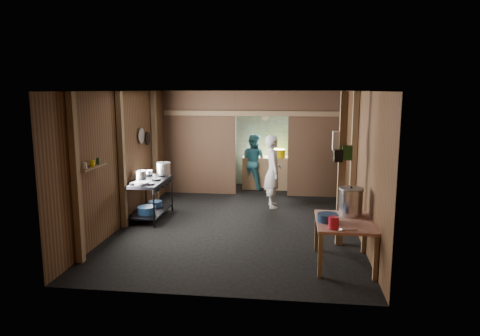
# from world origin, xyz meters

# --- Properties ---
(floor) EXTENTS (4.50, 7.00, 0.00)m
(floor) POSITION_xyz_m (0.00, 0.00, 0.00)
(floor) COLOR black
(floor) RESTS_ON ground
(ceiling) EXTENTS (4.50, 7.00, 0.00)m
(ceiling) POSITION_xyz_m (0.00, 0.00, 2.60)
(ceiling) COLOR black
(ceiling) RESTS_ON ground
(wall_back) EXTENTS (4.50, 0.00, 2.60)m
(wall_back) POSITION_xyz_m (0.00, 3.50, 1.30)
(wall_back) COLOR brown
(wall_back) RESTS_ON ground
(wall_front) EXTENTS (4.50, 0.00, 2.60)m
(wall_front) POSITION_xyz_m (0.00, -3.50, 1.30)
(wall_front) COLOR brown
(wall_front) RESTS_ON ground
(wall_left) EXTENTS (0.00, 7.00, 2.60)m
(wall_left) POSITION_xyz_m (-2.25, 0.00, 1.30)
(wall_left) COLOR brown
(wall_left) RESTS_ON ground
(wall_right) EXTENTS (0.00, 7.00, 2.60)m
(wall_right) POSITION_xyz_m (2.25, 0.00, 1.30)
(wall_right) COLOR brown
(wall_right) RESTS_ON ground
(partition_left) EXTENTS (1.85, 0.10, 2.60)m
(partition_left) POSITION_xyz_m (-1.32, 2.20, 1.30)
(partition_left) COLOR brown
(partition_left) RESTS_ON floor
(partition_right) EXTENTS (1.35, 0.10, 2.60)m
(partition_right) POSITION_xyz_m (1.57, 2.20, 1.30)
(partition_right) COLOR brown
(partition_right) RESTS_ON floor
(partition_header) EXTENTS (1.30, 0.10, 0.60)m
(partition_header) POSITION_xyz_m (0.25, 2.20, 2.30)
(partition_header) COLOR brown
(partition_header) RESTS_ON wall_back
(turquoise_panel) EXTENTS (4.40, 0.06, 2.50)m
(turquoise_panel) POSITION_xyz_m (0.00, 3.44, 1.25)
(turquoise_panel) COLOR #94C8BF
(turquoise_panel) RESTS_ON wall_back
(back_counter) EXTENTS (1.20, 0.50, 0.85)m
(back_counter) POSITION_xyz_m (0.30, 2.95, 0.42)
(back_counter) COLOR #7A6149
(back_counter) RESTS_ON floor
(wall_clock) EXTENTS (0.20, 0.03, 0.20)m
(wall_clock) POSITION_xyz_m (0.25, 3.40, 1.90)
(wall_clock) COLOR silver
(wall_clock) RESTS_ON wall_back
(post_left_a) EXTENTS (0.10, 0.12, 2.60)m
(post_left_a) POSITION_xyz_m (-2.18, -2.60, 1.30)
(post_left_a) COLOR #7A6149
(post_left_a) RESTS_ON floor
(post_left_b) EXTENTS (0.10, 0.12, 2.60)m
(post_left_b) POSITION_xyz_m (-2.18, -0.80, 1.30)
(post_left_b) COLOR #7A6149
(post_left_b) RESTS_ON floor
(post_left_c) EXTENTS (0.10, 0.12, 2.60)m
(post_left_c) POSITION_xyz_m (-2.18, 1.20, 1.30)
(post_left_c) COLOR #7A6149
(post_left_c) RESTS_ON floor
(post_right) EXTENTS (0.10, 0.12, 2.60)m
(post_right) POSITION_xyz_m (2.18, -0.20, 1.30)
(post_right) COLOR #7A6149
(post_right) RESTS_ON floor
(post_free) EXTENTS (0.12, 0.12, 2.60)m
(post_free) POSITION_xyz_m (1.85, -1.30, 1.30)
(post_free) COLOR #7A6149
(post_free) RESTS_ON floor
(cross_beam) EXTENTS (4.40, 0.12, 0.12)m
(cross_beam) POSITION_xyz_m (0.00, 2.15, 2.05)
(cross_beam) COLOR #7A6149
(cross_beam) RESTS_ON wall_left
(pan_lid_big) EXTENTS (0.03, 0.34, 0.34)m
(pan_lid_big) POSITION_xyz_m (-2.21, 0.40, 1.65)
(pan_lid_big) COLOR gray
(pan_lid_big) RESTS_ON wall_left
(pan_lid_small) EXTENTS (0.03, 0.30, 0.30)m
(pan_lid_small) POSITION_xyz_m (-2.21, 0.80, 1.55)
(pan_lid_small) COLOR black
(pan_lid_small) RESTS_ON wall_left
(wall_shelf) EXTENTS (0.14, 0.80, 0.03)m
(wall_shelf) POSITION_xyz_m (-2.15, -2.10, 1.40)
(wall_shelf) COLOR #7A6149
(wall_shelf) RESTS_ON wall_left
(jar_white) EXTENTS (0.07, 0.07, 0.10)m
(jar_white) POSITION_xyz_m (-2.15, -2.35, 1.47)
(jar_white) COLOR silver
(jar_white) RESTS_ON wall_shelf
(jar_yellow) EXTENTS (0.08, 0.08, 0.10)m
(jar_yellow) POSITION_xyz_m (-2.15, -2.10, 1.47)
(jar_yellow) COLOR #DDC600
(jar_yellow) RESTS_ON wall_shelf
(jar_green) EXTENTS (0.06, 0.06, 0.10)m
(jar_green) POSITION_xyz_m (-2.15, -1.88, 1.47)
(jar_green) COLOR #1F481C
(jar_green) RESTS_ON wall_shelf
(bag_white) EXTENTS (0.22, 0.15, 0.32)m
(bag_white) POSITION_xyz_m (1.80, -1.22, 1.78)
(bag_white) COLOR silver
(bag_white) RESTS_ON post_free
(bag_green) EXTENTS (0.16, 0.12, 0.24)m
(bag_green) POSITION_xyz_m (1.92, -1.36, 1.60)
(bag_green) COLOR #1F481C
(bag_green) RESTS_ON post_free
(bag_black) EXTENTS (0.14, 0.10, 0.20)m
(bag_black) POSITION_xyz_m (1.78, -1.38, 1.55)
(bag_black) COLOR black
(bag_black) RESTS_ON post_free
(gas_range) EXTENTS (0.70, 1.37, 0.81)m
(gas_range) POSITION_xyz_m (-1.88, -0.17, 0.40)
(gas_range) COLOR black
(gas_range) RESTS_ON floor
(prep_table) EXTENTS (0.84, 1.16, 0.68)m
(prep_table) POSITION_xyz_m (1.83, -2.19, 0.34)
(prep_table) COLOR tan
(prep_table) RESTS_ON floor
(stove_pot_large) EXTENTS (0.33, 0.33, 0.31)m
(stove_pot_large) POSITION_xyz_m (-1.71, 0.32, 0.94)
(stove_pot_large) COLOR silver
(stove_pot_large) RESTS_ON gas_range
(stove_pot_med) EXTENTS (0.31, 0.31, 0.21)m
(stove_pot_med) POSITION_xyz_m (-2.05, -0.19, 0.89)
(stove_pot_med) COLOR silver
(stove_pot_med) RESTS_ON gas_range
(stove_saucepan) EXTENTS (0.20, 0.20, 0.10)m
(stove_saucepan) POSITION_xyz_m (-2.05, 0.33, 0.86)
(stove_saucepan) COLOR silver
(stove_saucepan) RESTS_ON gas_range
(frying_pan) EXTENTS (0.41, 0.58, 0.07)m
(frying_pan) POSITION_xyz_m (-1.88, -0.61, 0.83)
(frying_pan) COLOR gray
(frying_pan) RESTS_ON gas_range
(blue_tub_front) EXTENTS (0.37, 0.37, 0.15)m
(blue_tub_front) POSITION_xyz_m (-1.88, -0.40, 0.23)
(blue_tub_front) COLOR navy
(blue_tub_front) RESTS_ON gas_range
(blue_tub_back) EXTENTS (0.29, 0.29, 0.12)m
(blue_tub_back) POSITION_xyz_m (-1.88, 0.18, 0.21)
(blue_tub_back) COLOR navy
(blue_tub_back) RESTS_ON gas_range
(stock_pot) EXTENTS (0.39, 0.39, 0.45)m
(stock_pot) POSITION_xyz_m (1.95, -1.86, 0.89)
(stock_pot) COLOR silver
(stock_pot) RESTS_ON prep_table
(wash_basin) EXTENTS (0.34, 0.34, 0.12)m
(wash_basin) POSITION_xyz_m (1.57, -2.26, 0.74)
(wash_basin) COLOR navy
(wash_basin) RESTS_ON prep_table
(pink_bucket) EXTENTS (0.19, 0.19, 0.18)m
(pink_bucket) POSITION_xyz_m (1.63, -2.61, 0.77)
(pink_bucket) COLOR red
(pink_bucket) RESTS_ON prep_table
(knife) EXTENTS (0.30, 0.05, 0.01)m
(knife) POSITION_xyz_m (1.81, -2.65, 0.69)
(knife) COLOR silver
(knife) RESTS_ON prep_table
(yellow_tub) EXTENTS (0.39, 0.39, 0.22)m
(yellow_tub) POSITION_xyz_m (0.63, 2.95, 0.96)
(yellow_tub) COLOR #DDC600
(yellow_tub) RESTS_ON back_counter
(red_cup) EXTENTS (0.13, 0.13, 0.15)m
(red_cup) POSITION_xyz_m (-0.10, 2.95, 0.93)
(red_cup) COLOR red
(red_cup) RESTS_ON back_counter
(cook) EXTENTS (0.50, 0.66, 1.63)m
(cook) POSITION_xyz_m (0.59, 1.04, 0.82)
(cook) COLOR silver
(cook) RESTS_ON floor
(worker_back) EXTENTS (0.88, 0.81, 1.47)m
(worker_back) POSITION_xyz_m (-0.02, 2.86, 0.74)
(worker_back) COLOR #2A6E7F
(worker_back) RESTS_ON floor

